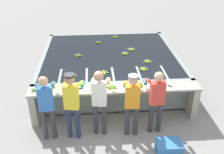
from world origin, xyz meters
name	(u,v)px	position (x,y,z in m)	size (l,w,h in m)	color
ground_plane	(116,124)	(0.00, 0.00, 0.00)	(80.00, 80.00, 0.00)	gray
wash_tank	(110,67)	(0.00, 2.33, 0.45)	(4.17, 3.80, 0.91)	gray
work_ledge	(115,98)	(0.00, 0.23, 0.64)	(4.17, 0.45, 0.91)	#A8A393
worker_0	(46,102)	(-1.56, -0.35, 0.96)	(0.44, 0.72, 1.61)	#38383D
worker_1	(72,100)	(-1.00, -0.36, 1.00)	(0.48, 0.74, 1.65)	navy
worker_2	(100,97)	(-0.40, -0.28, 0.99)	(0.48, 0.74, 1.65)	#38383D
worker_3	(132,100)	(0.32, -0.36, 0.95)	(0.45, 0.73, 1.57)	#38383D
worker_4	(157,97)	(0.89, -0.29, 0.95)	(0.44, 0.72, 1.59)	#38383D
banana_bunch_floating_0	(104,72)	(-0.23, 1.03, 0.93)	(0.28, 0.28, 0.08)	#93BC3D
banana_bunch_floating_1	(115,37)	(0.32, 3.82, 0.93)	(0.27, 0.28, 0.08)	#7FAD33
banana_bunch_floating_2	(73,76)	(-1.06, 0.89, 0.93)	(0.28, 0.27, 0.08)	#7FAD33
banana_bunch_floating_3	(78,55)	(-0.97, 2.23, 0.93)	(0.28, 0.28, 0.08)	#93BC3D
banana_bunch_floating_4	(131,49)	(0.72, 2.59, 0.93)	(0.28, 0.28, 0.08)	#93BC3D
banana_bunch_floating_5	(125,53)	(0.48, 2.27, 0.93)	(0.28, 0.28, 0.08)	#8CB738
banana_bunch_floating_6	(98,43)	(-0.32, 3.28, 0.93)	(0.23, 0.23, 0.08)	#75A333
banana_bunch_floating_7	(148,61)	(1.07, 1.64, 0.93)	(0.28, 0.27, 0.08)	#9EC642
banana_bunch_floating_8	(144,69)	(0.86, 1.16, 0.93)	(0.28, 0.28, 0.08)	#93BC3D
banana_bunch_ledge_0	(36,90)	(-1.88, 0.26, 0.93)	(0.27, 0.28, 0.08)	#75A333
banana_bunch_ledge_1	(138,86)	(0.55, 0.26, 0.93)	(0.28, 0.28, 0.08)	#75A333
banana_bunch_ledge_2	(111,87)	(-0.09, 0.25, 0.93)	(0.28, 0.28, 0.08)	#75A333
knife_0	(173,87)	(1.38, 0.15, 0.92)	(0.26, 0.27, 0.02)	silver
knife_1	(84,89)	(-0.76, 0.22, 0.92)	(0.34, 0.16, 0.02)	silver
crate	(169,148)	(1.03, -1.11, 0.16)	(0.55, 0.39, 0.32)	#3375B7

